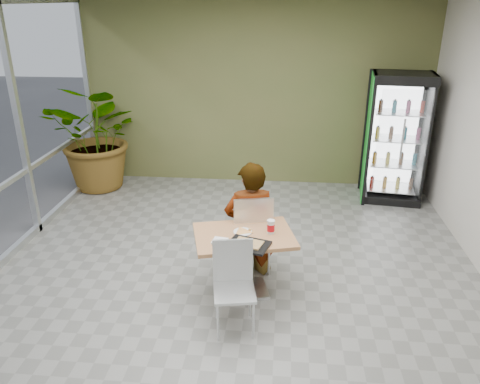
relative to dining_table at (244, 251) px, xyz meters
name	(u,v)px	position (x,y,z in m)	size (l,w,h in m)	color
ground	(234,287)	(-0.13, 0.08, -0.54)	(7.00, 7.00, 0.00)	gray
room_envelope	(233,158)	(-0.13, 0.08, 1.06)	(6.00, 7.00, 3.20)	silver
dining_table	(244,251)	(0.00, 0.00, 0.00)	(1.23, 1.00, 0.75)	#9F7744
chair_far	(252,228)	(0.06, 0.42, 0.07)	(0.56, 0.56, 1.04)	silver
chair_near	(234,278)	(-0.06, -0.56, 0.00)	(0.48, 0.48, 0.93)	silver
seated_woman	(250,230)	(0.04, 0.48, 0.02)	(0.64, 0.41, 1.72)	black
pizza_plate	(243,231)	(-0.02, 0.04, 0.23)	(0.29, 0.23, 0.03)	silver
soda_cup	(271,227)	(0.29, 0.06, 0.29)	(0.09, 0.09, 0.16)	silver
napkin_stack	(220,241)	(-0.24, -0.20, 0.22)	(0.16, 0.16, 0.02)	silver
cafeteria_tray	(248,245)	(0.07, -0.26, 0.22)	(0.43, 0.31, 0.02)	black
beverage_fridge	(396,139)	(2.22, 2.98, 0.51)	(1.04, 0.84, 2.09)	black
potted_plant	(100,137)	(-2.77, 3.00, 0.40)	(1.68, 1.45, 1.87)	#2E6729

